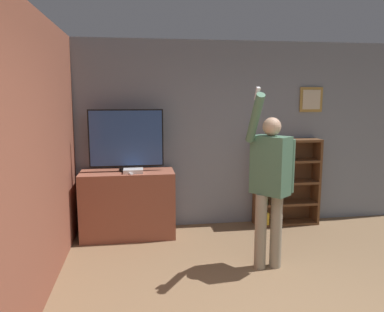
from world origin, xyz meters
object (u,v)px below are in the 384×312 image
Objects in this scene: person at (270,179)px; television at (126,140)px; bookshelf at (281,181)px; game_console at (133,171)px.

television is at bearing -166.64° from person.
person is at bearing -116.25° from bookshelf.
bookshelf is (2.18, 0.27, -0.28)m from game_console.
game_console is (0.08, -0.12, -0.40)m from television.
television is 2.36m from bookshelf.
television is 0.43m from game_console.
television is 0.49× the size of person.
bookshelf is 1.59m from person.
game_console is 1.87m from person.
bookshelf is at bearing 3.64° from television.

